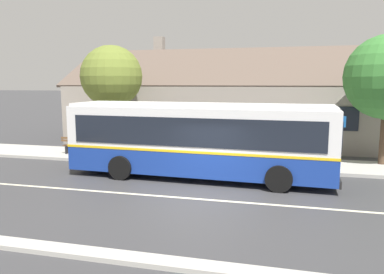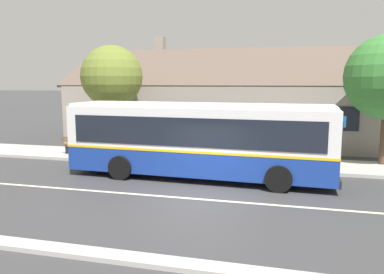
# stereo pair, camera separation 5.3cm
# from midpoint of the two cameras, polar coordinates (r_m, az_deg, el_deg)

# --- Properties ---
(ground_plane) EXTENTS (300.00, 300.00, 0.00)m
(ground_plane) POSITION_cam_midpoint_polar(r_m,az_deg,el_deg) (13.03, 0.80, -9.44)
(ground_plane) COLOR #38383A
(sidewalk_far) EXTENTS (60.00, 3.00, 0.15)m
(sidewalk_far) POSITION_cam_midpoint_polar(r_m,az_deg,el_deg) (18.71, 5.05, -3.73)
(sidewalk_far) COLOR #ADAAA3
(sidewalk_far) RESTS_ON ground
(curb_near) EXTENTS (60.00, 0.50, 0.12)m
(curb_near) POSITION_cam_midpoint_polar(r_m,az_deg,el_deg) (8.78, -6.74, -18.21)
(curb_near) COLOR #ADAAA3
(curb_near) RESTS_ON ground
(lane_divider_stripe) EXTENTS (60.00, 0.16, 0.01)m
(lane_divider_stripe) POSITION_cam_midpoint_polar(r_m,az_deg,el_deg) (13.03, 0.80, -9.42)
(lane_divider_stripe) COLOR beige
(lane_divider_stripe) RESTS_ON ground
(community_building) EXTENTS (20.91, 10.40, 7.37)m
(community_building) POSITION_cam_midpoint_polar(r_m,az_deg,el_deg) (26.83, 5.71, 4.10)
(community_building) COLOR gray
(community_building) RESTS_ON ground
(transit_bus) EXTENTS (11.05, 3.05, 3.10)m
(transit_bus) POSITION_cam_midpoint_polar(r_m,az_deg,el_deg) (15.55, 0.98, -0.19)
(transit_bus) COLOR navy
(transit_bus) RESTS_ON ground
(bench_by_building) EXTENTS (1.89, 0.51, 0.94)m
(bench_by_building) POSITION_cam_midpoint_polar(r_m,az_deg,el_deg) (20.93, -16.83, -1.37)
(bench_by_building) COLOR brown
(bench_by_building) RESTS_ON sidewalk_far
(street_tree_secondary) EXTENTS (3.43, 3.43, 6.02)m
(street_tree_secondary) POSITION_cam_midpoint_polar(r_m,az_deg,el_deg) (21.56, -12.22, 8.96)
(street_tree_secondary) COLOR #4C3828
(street_tree_secondary) RESTS_ON ground
(bus_stop_sign) EXTENTS (0.36, 0.07, 2.40)m
(bus_stop_sign) POSITION_cam_midpoint_polar(r_m,az_deg,el_deg) (17.38, 21.62, 0.02)
(bus_stop_sign) COLOR gray
(bus_stop_sign) RESTS_ON sidewalk_far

